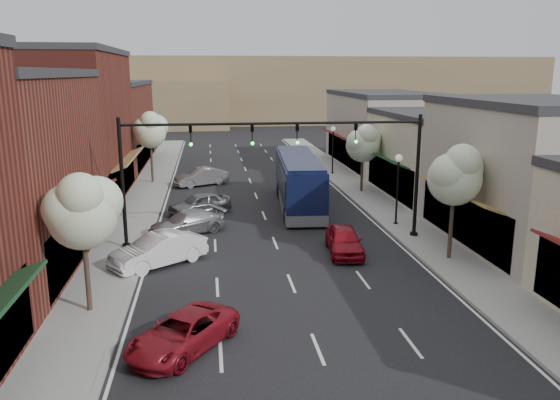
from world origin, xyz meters
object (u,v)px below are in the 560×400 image
object	(u,v)px
tree_left_near	(82,209)
parked_car_a	(183,333)
tree_right_near	(456,174)
tree_right_far	(364,142)
coach_bus	(299,181)
lamp_post_near	(398,178)
red_hatchback	(344,240)
parked_car_d	(200,204)
signal_mast_right	(377,158)
signal_mast_left	(168,163)
parked_car_b	(159,250)
parked_car_e	(201,177)
lamp_post_far	(333,142)
tree_left_far	(151,129)
parked_car_c	(187,223)

from	to	relation	value
tree_left_near	parked_car_a	distance (m)	6.17
tree_right_near	tree_right_far	distance (m)	16.01
coach_bus	lamp_post_near	bearing A→B (deg)	-43.23
coach_bus	parked_car_a	distance (m)	20.83
lamp_post_near	red_hatchback	bearing A→B (deg)	-133.22
tree_left_near	tree_right_near	bearing A→B (deg)	13.55
coach_bus	red_hatchback	distance (m)	10.41
parked_car_d	signal_mast_right	bearing A→B (deg)	28.94
signal_mast_left	parked_car_b	bearing A→B (deg)	-98.89
parked_car_e	coach_bus	bearing A→B (deg)	14.00
parked_car_d	lamp_post_far	bearing A→B (deg)	111.67
tree_right_far	lamp_post_near	bearing A→B (deg)	-93.31
signal_mast_right	tree_right_near	xyz separation A→B (m)	(2.73, -4.05, -0.17)
signal_mast_left	red_hatchback	bearing A→B (deg)	-14.00
lamp_post_near	lamp_post_far	bearing A→B (deg)	90.00
signal_mast_right	tree_left_far	size ratio (longest dim) A/B	1.34
tree_right_far	signal_mast_left	bearing A→B (deg)	-139.46
coach_bus	parked_car_c	size ratio (longest dim) A/B	2.58
signal_mast_left	lamp_post_far	bearing A→B (deg)	56.14
tree_left_far	parked_car_e	xyz separation A→B (m)	(4.05, -1.46, -3.87)
tree_right_far	coach_bus	world-z (taller)	tree_right_far
parked_car_a	parked_car_c	world-z (taller)	parked_car_c
parked_car_a	coach_bus	bearing A→B (deg)	106.67
lamp_post_near	parked_car_d	distance (m)	13.01
coach_bus	parked_car_e	size ratio (longest dim) A/B	2.65
parked_car_c	parked_car_e	distance (m)	14.03
signal_mast_left	red_hatchback	world-z (taller)	signal_mast_left
signal_mast_right	tree_left_near	world-z (taller)	signal_mast_right
signal_mast_right	parked_car_e	world-z (taller)	signal_mast_right
tree_left_near	signal_mast_right	bearing A→B (deg)	30.14
tree_right_near	coach_bus	distance (m)	13.66
tree_right_near	lamp_post_near	bearing A→B (deg)	94.77
tree_right_near	parked_car_b	distance (m)	14.92
tree_left_near	tree_right_far	bearing A→B (deg)	50.31
parked_car_b	parked_car_d	xyz separation A→B (m)	(1.86, 9.78, -0.07)
red_hatchback	coach_bus	bearing A→B (deg)	99.42
parked_car_c	parked_car_e	size ratio (longest dim) A/B	1.03
lamp_post_near	parked_car_e	bearing A→B (deg)	130.63
parked_car_a	parked_car_d	world-z (taller)	parked_car_d
signal_mast_left	parked_car_d	distance (m)	8.12
signal_mast_left	parked_car_c	size ratio (longest dim) A/B	1.79
tree_right_far	tree_left_far	xyz separation A→B (m)	(-16.60, 6.00, 0.61)
parked_car_c	parked_car_d	xyz separation A→B (m)	(0.69, 4.50, 0.05)
tree_right_near	parked_car_c	size ratio (longest dim) A/B	1.30
tree_left_far	tree_right_far	bearing A→B (deg)	-19.87
tree_right_near	parked_car_a	size ratio (longest dim) A/B	1.35
tree_left_far	coach_bus	bearing A→B (deg)	-42.13
tree_left_far	parked_car_b	bearing A→B (deg)	-83.96
tree_right_far	lamp_post_near	size ratio (longest dim) A/B	1.22
parked_car_b	parked_car_e	distance (m)	19.38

